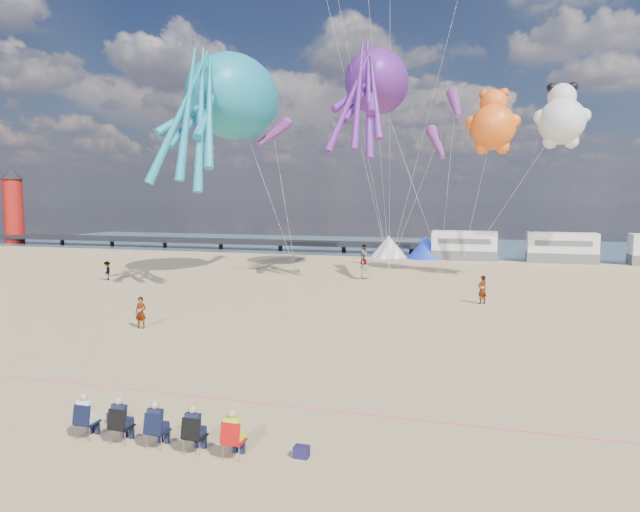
{
  "coord_description": "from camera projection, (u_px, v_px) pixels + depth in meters",
  "views": [
    {
      "loc": [
        7.89,
        -21.5,
        6.64
      ],
      "look_at": [
        -0.01,
        6.0,
        3.64
      ],
      "focal_mm": 32.0,
      "sensor_mm": 36.0,
      "label": 1
    }
  ],
  "objects": [
    {
      "name": "ground",
      "position": [
        280.0,
        359.0,
        23.41
      ],
      "size": [
        120.0,
        120.0,
        0.0
      ],
      "primitive_type": "plane",
      "color": "tan",
      "rests_on": "ground"
    },
    {
      "name": "water",
      "position": [
        422.0,
        246.0,
        75.98
      ],
      "size": [
        120.0,
        120.0,
        0.0
      ],
      "primitive_type": "plane",
      "color": "#3D5F75",
      "rests_on": "ground"
    },
    {
      "name": "pier",
      "position": [
        192.0,
        240.0,
        73.06
      ],
      "size": [
        60.0,
        3.0,
        0.5
      ],
      "primitive_type": "cube",
      "color": "black",
      "rests_on": "ground"
    },
    {
      "name": "lighthouse",
      "position": [
        14.0,
        211.0,
        80.39
      ],
      "size": [
        2.6,
        2.6,
        9.0
      ],
      "primitive_type": "cylinder",
      "color": "#A5140F",
      "rests_on": "ground"
    },
    {
      "name": "motorhome_0",
      "position": [
        464.0,
        245.0,
        59.83
      ],
      "size": [
        6.6,
        2.5,
        3.0
      ],
      "primitive_type": "cube",
      "color": "silver",
      "rests_on": "ground"
    },
    {
      "name": "motorhome_1",
      "position": [
        562.0,
        248.0,
        57.22
      ],
      "size": [
        6.6,
        2.5,
        3.0
      ],
      "primitive_type": "cube",
      "color": "silver",
      "rests_on": "ground"
    },
    {
      "name": "tent_white",
      "position": [
        389.0,
        246.0,
        62.07
      ],
      "size": [
        4.0,
        4.0,
        2.4
      ],
      "primitive_type": "cone",
      "color": "white",
      "rests_on": "ground"
    },
    {
      "name": "tent_blue",
      "position": [
        426.0,
        247.0,
        60.97
      ],
      "size": [
        4.0,
        4.0,
        2.4
      ],
      "primitive_type": "cone",
      "color": "#1933CC",
      "rests_on": "ground"
    },
    {
      "name": "spectator_row",
      "position": [
        158.0,
        423.0,
        15.1
      ],
      "size": [
        6.1,
        0.9,
        1.3
      ],
      "primitive_type": null,
      "color": "black",
      "rests_on": "ground"
    },
    {
      "name": "cooler_purple",
      "position": [
        115.0,
        417.0,
        16.77
      ],
      "size": [
        0.4,
        0.3,
        0.32
      ],
      "primitive_type": "cube",
      "color": "#3C1C69",
      "rests_on": "ground"
    },
    {
      "name": "cooler_navy",
      "position": [
        301.0,
        452.0,
        14.53
      ],
      "size": [
        0.38,
        0.28,
        0.3
      ],
      "primitive_type": "cube",
      "color": "#1C1646",
      "rests_on": "ground"
    },
    {
      "name": "rope_line",
      "position": [
        228.0,
        400.0,
        18.63
      ],
      "size": [
        34.0,
        0.03,
        0.03
      ],
      "primitive_type": "cylinder",
      "rotation": [
        0.0,
        1.57,
        0.0
      ],
      "color": "#F2338C",
      "rests_on": "ground"
    },
    {
      "name": "standing_person",
      "position": [
        141.0,
        313.0,
        28.68
      ],
      "size": [
        0.62,
        0.43,
        1.61
      ],
      "primitive_type": "imported",
      "rotation": [
        0.0,
        0.0,
        0.09
      ],
      "color": "tan",
      "rests_on": "ground"
    },
    {
      "name": "beachgoer_0",
      "position": [
        364.0,
        269.0,
        45.81
      ],
      "size": [
        0.71,
        0.66,
        1.64
      ],
      "primitive_type": "imported",
      "rotation": [
        0.0,
        0.0,
        5.69
      ],
      "color": "#7F6659",
      "rests_on": "ground"
    },
    {
      "name": "beachgoer_1",
      "position": [
        364.0,
        254.0,
        56.39
      ],
      "size": [
        0.91,
        1.08,
        1.88
      ],
      "primitive_type": "imported",
      "rotation": [
        0.0,
        0.0,
        1.17
      ],
      "color": "#7F6659",
      "rests_on": "ground"
    },
    {
      "name": "beachgoer_2",
      "position": [
        107.0,
        271.0,
        45.15
      ],
      "size": [
        0.81,
        0.9,
        1.52
      ],
      "primitive_type": "imported",
      "rotation": [
        0.0,
        0.0,
        5.11
      ],
      "color": "#7F6659",
      "rests_on": "ground"
    },
    {
      "name": "beachgoer_5",
      "position": [
        482.0,
        290.0,
        35.19
      ],
      "size": [
        1.56,
        1.51,
        1.78
      ],
      "primitive_type": "imported",
      "rotation": [
        0.0,
        0.0,
        3.9
      ],
      "color": "#7F6659",
      "rests_on": "ground"
    },
    {
      "name": "sandbag_a",
      "position": [
        296.0,
        271.0,
        49.82
      ],
      "size": [
        0.5,
        0.35,
        0.22
      ],
      "primitive_type": "cube",
      "color": "gray",
      "rests_on": "ground"
    },
    {
      "name": "sandbag_b",
      "position": [
        443.0,
        271.0,
        50.23
      ],
      "size": [
        0.5,
        0.35,
        0.22
      ],
      "primitive_type": "cube",
      "color": "gray",
      "rests_on": "ground"
    },
    {
      "name": "sandbag_c",
      "position": [
        460.0,
        273.0,
        48.5
      ],
      "size": [
        0.5,
        0.35,
        0.22
      ],
      "primitive_type": "cube",
      "color": "gray",
      "rests_on": "ground"
    },
    {
      "name": "sandbag_d",
      "position": [
        440.0,
        271.0,
        49.9
      ],
      "size": [
        0.5,
        0.35,
        0.22
      ],
      "primitive_type": "cube",
      "color": "gray",
      "rests_on": "ground"
    },
    {
      "name": "sandbag_e",
      "position": [
        389.0,
        269.0,
        51.22
      ],
      "size": [
        0.5,
        0.35,
        0.22
      ],
      "primitive_type": "cube",
      "color": "gray",
      "rests_on": "ground"
    },
    {
      "name": "kite_octopus_teal",
      "position": [
        234.0,
        97.0,
        45.04
      ],
      "size": [
        7.31,
        12.43,
        13.3
      ],
      "primitive_type": null,
      "rotation": [
        0.0,
        0.0,
        -0.21
      ],
      "color": "teal"
    },
    {
      "name": "kite_octopus_purple",
      "position": [
        377.0,
        82.0,
        47.2
      ],
      "size": [
        5.76,
        10.8,
        11.77
      ],
      "primitive_type": null,
      "rotation": [
        0.0,
        0.0,
        -0.14
      ],
      "color": "#5F1F86"
    },
    {
      "name": "kite_panda",
      "position": [
        562.0,
        121.0,
        41.5
      ],
      "size": [
        5.28,
        5.17,
        5.72
      ],
      "primitive_type": null,
      "rotation": [
        0.0,
        0.0,
        -0.43
      ],
      "color": "silver"
    },
    {
      "name": "kite_teddy_orange",
      "position": [
        493.0,
        127.0,
        44.79
      ],
      "size": [
        5.11,
        4.92,
        6.13
      ],
      "primitive_type": null,
      "rotation": [
        0.0,
        0.0,
        -0.22
      ],
      "color": "orange"
    },
    {
      "name": "windsock_left",
      "position": [
        273.0,
        133.0,
        49.67
      ],
      "size": [
        1.25,
        7.85,
        7.83
      ],
      "primitive_type": null,
      "rotation": [
        0.0,
        0.0,
        0.02
      ],
      "color": "red"
    },
    {
      "name": "windsock_mid",
      "position": [
        455.0,
        104.0,
        41.19
      ],
      "size": [
        1.75,
        5.82,
        5.74
      ],
      "primitive_type": null,
      "rotation": [
        0.0,
        0.0,
        0.13
      ],
      "color": "red"
    },
    {
      "name": "windsock_right",
      "position": [
        437.0,
        143.0,
        40.25
      ],
      "size": [
        2.13,
        4.77,
        4.7
      ],
      "primitive_type": null,
      "rotation": [
        0.0,
        0.0,
        0.27
      ],
      "color": "red"
    }
  ]
}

